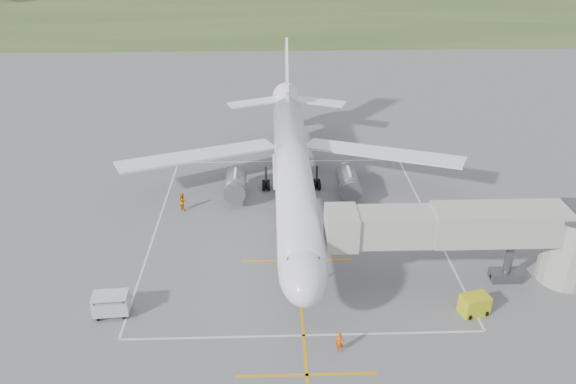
{
  "coord_description": "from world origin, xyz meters",
  "views": [
    {
      "loc": [
        -2.29,
        -52.75,
        29.61
      ],
      "look_at": [
        -0.67,
        -4.0,
        4.0
      ],
      "focal_mm": 35.0,
      "sensor_mm": 36.0,
      "label": 1
    }
  ],
  "objects_px": {
    "airliner": "(293,168)",
    "jet_bridge": "(488,234)",
    "ramp_worker_nose": "(340,343)",
    "gpu_unit": "(474,305)",
    "baggage_cart": "(111,305)",
    "ramp_worker_wing": "(183,202)"
  },
  "relations": [
    {
      "from": "ramp_worker_nose",
      "to": "baggage_cart",
      "type": "bearing_deg",
      "value": 177.44
    },
    {
      "from": "baggage_cart",
      "to": "jet_bridge",
      "type": "bearing_deg",
      "value": 2.17
    },
    {
      "from": "jet_bridge",
      "to": "baggage_cart",
      "type": "bearing_deg",
      "value": -173.47
    },
    {
      "from": "gpu_unit",
      "to": "baggage_cart",
      "type": "xyz_separation_m",
      "value": [
        -28.97,
        0.75,
        0.18
      ]
    },
    {
      "from": "gpu_unit",
      "to": "baggage_cart",
      "type": "bearing_deg",
      "value": 163.48
    },
    {
      "from": "baggage_cart",
      "to": "ramp_worker_wing",
      "type": "distance_m",
      "value": 17.33
    },
    {
      "from": "baggage_cart",
      "to": "airliner",
      "type": "bearing_deg",
      "value": 45.18
    },
    {
      "from": "gpu_unit",
      "to": "baggage_cart",
      "type": "distance_m",
      "value": 28.98
    },
    {
      "from": "ramp_worker_wing",
      "to": "ramp_worker_nose",
      "type": "bearing_deg",
      "value": 166.8
    },
    {
      "from": "baggage_cart",
      "to": "ramp_worker_wing",
      "type": "bearing_deg",
      "value": 74.33
    },
    {
      "from": "airliner",
      "to": "baggage_cart",
      "type": "height_order",
      "value": "airliner"
    },
    {
      "from": "airliner",
      "to": "baggage_cart",
      "type": "bearing_deg",
      "value": -130.46
    },
    {
      "from": "gpu_unit",
      "to": "ramp_worker_nose",
      "type": "xyz_separation_m",
      "value": [
        -11.29,
        -3.97,
        0.02
      ]
    },
    {
      "from": "airliner",
      "to": "baggage_cart",
      "type": "relative_size",
      "value": 16.11
    },
    {
      "from": "airliner",
      "to": "ramp_worker_wing",
      "type": "bearing_deg",
      "value": -176.14
    },
    {
      "from": "ramp_worker_nose",
      "to": "airliner",
      "type": "bearing_deg",
      "value": 108.77
    },
    {
      "from": "ramp_worker_nose",
      "to": "jet_bridge",
      "type": "bearing_deg",
      "value": 44.41
    },
    {
      "from": "airliner",
      "to": "gpu_unit",
      "type": "bearing_deg",
      "value": -53.33
    },
    {
      "from": "airliner",
      "to": "jet_bridge",
      "type": "height_order",
      "value": "airliner"
    },
    {
      "from": "airliner",
      "to": "ramp_worker_wing",
      "type": "relative_size",
      "value": 24.0
    },
    {
      "from": "gpu_unit",
      "to": "ramp_worker_wing",
      "type": "xyz_separation_m",
      "value": [
        -25.58,
        17.74,
        0.17
      ]
    },
    {
      "from": "airliner",
      "to": "gpu_unit",
      "type": "distance_m",
      "value": 23.39
    }
  ]
}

